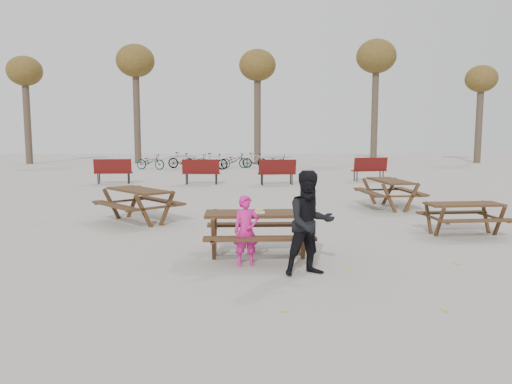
{
  "coord_description": "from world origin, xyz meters",
  "views": [
    {
      "loc": [
        -0.36,
        -8.34,
        2.14
      ],
      "look_at": [
        0.0,
        1.0,
        1.0
      ],
      "focal_mm": 35.0,
      "sensor_mm": 36.0,
      "label": 1
    }
  ],
  "objects_px": {
    "soda_bottle": "(246,209)",
    "food_tray": "(259,212)",
    "main_picnic_table": "(258,223)",
    "picnic_table_east": "(463,219)",
    "child": "(246,231)",
    "picnic_table_far": "(389,194)",
    "picnic_table_north": "(139,206)",
    "adult": "(310,223)"
  },
  "relations": [
    {
      "from": "soda_bottle",
      "to": "food_tray",
      "type": "bearing_deg",
      "value": -10.59
    },
    {
      "from": "main_picnic_table",
      "to": "picnic_table_east",
      "type": "height_order",
      "value": "main_picnic_table"
    },
    {
      "from": "child",
      "to": "picnic_table_east",
      "type": "relative_size",
      "value": 0.74
    },
    {
      "from": "picnic_table_east",
      "to": "picnic_table_far",
      "type": "xyz_separation_m",
      "value": [
        -0.44,
        3.63,
        0.07
      ]
    },
    {
      "from": "child",
      "to": "picnic_table_far",
      "type": "height_order",
      "value": "child"
    },
    {
      "from": "main_picnic_table",
      "to": "picnic_table_far",
      "type": "height_order",
      "value": "picnic_table_far"
    },
    {
      "from": "picnic_table_far",
      "to": "picnic_table_east",
      "type": "bearing_deg",
      "value": -177.53
    },
    {
      "from": "picnic_table_east",
      "to": "food_tray",
      "type": "bearing_deg",
      "value": -161.3
    },
    {
      "from": "child",
      "to": "picnic_table_east",
      "type": "bearing_deg",
      "value": 13.23
    },
    {
      "from": "picnic_table_north",
      "to": "child",
      "type": "bearing_deg",
      "value": -8.4
    },
    {
      "from": "soda_bottle",
      "to": "child",
      "type": "relative_size",
      "value": 0.15
    },
    {
      "from": "soda_bottle",
      "to": "child",
      "type": "distance_m",
      "value": 0.54
    },
    {
      "from": "food_tray",
      "to": "child",
      "type": "bearing_deg",
      "value": -118.24
    },
    {
      "from": "adult",
      "to": "child",
      "type": "bearing_deg",
      "value": 134.64
    },
    {
      "from": "picnic_table_east",
      "to": "picnic_table_far",
      "type": "distance_m",
      "value": 3.66
    },
    {
      "from": "main_picnic_table",
      "to": "adult",
      "type": "distance_m",
      "value": 1.32
    },
    {
      "from": "food_tray",
      "to": "picnic_table_far",
      "type": "xyz_separation_m",
      "value": [
        3.89,
        5.45,
        -0.4
      ]
    },
    {
      "from": "main_picnic_table",
      "to": "picnic_table_east",
      "type": "distance_m",
      "value": 4.68
    },
    {
      "from": "main_picnic_table",
      "to": "picnic_table_far",
      "type": "bearing_deg",
      "value": 53.79
    },
    {
      "from": "food_tray",
      "to": "child",
      "type": "distance_m",
      "value": 0.53
    },
    {
      "from": "picnic_table_north",
      "to": "main_picnic_table",
      "type": "bearing_deg",
      "value": -2.28
    },
    {
      "from": "soda_bottle",
      "to": "picnic_table_far",
      "type": "height_order",
      "value": "soda_bottle"
    },
    {
      "from": "child",
      "to": "picnic_table_far",
      "type": "xyz_separation_m",
      "value": [
        4.12,
        5.87,
        -0.17
      ]
    },
    {
      "from": "adult",
      "to": "picnic_table_north",
      "type": "bearing_deg",
      "value": 112.14
    },
    {
      "from": "child",
      "to": "picnic_table_north",
      "type": "xyz_separation_m",
      "value": [
        -2.48,
        3.97,
        -0.17
      ]
    },
    {
      "from": "food_tray",
      "to": "soda_bottle",
      "type": "height_order",
      "value": "soda_bottle"
    },
    {
      "from": "adult",
      "to": "picnic_table_east",
      "type": "relative_size",
      "value": 1.02
    },
    {
      "from": "adult",
      "to": "picnic_table_far",
      "type": "relative_size",
      "value": 0.85
    },
    {
      "from": "picnic_table_east",
      "to": "picnic_table_far",
      "type": "relative_size",
      "value": 0.83
    },
    {
      "from": "child",
      "to": "soda_bottle",
      "type": "bearing_deg",
      "value": 76.29
    },
    {
      "from": "picnic_table_east",
      "to": "picnic_table_north",
      "type": "height_order",
      "value": "picnic_table_north"
    },
    {
      "from": "main_picnic_table",
      "to": "picnic_table_north",
      "type": "relative_size",
      "value": 0.99
    },
    {
      "from": "soda_bottle",
      "to": "child",
      "type": "xyz_separation_m",
      "value": [
        -0.01,
        -0.46,
        -0.28
      ]
    },
    {
      "from": "child",
      "to": "food_tray",
      "type": "bearing_deg",
      "value": 48.88
    },
    {
      "from": "food_tray",
      "to": "picnic_table_north",
      "type": "relative_size",
      "value": 0.1
    },
    {
      "from": "main_picnic_table",
      "to": "adult",
      "type": "height_order",
      "value": "adult"
    },
    {
      "from": "adult",
      "to": "picnic_table_far",
      "type": "height_order",
      "value": "adult"
    },
    {
      "from": "picnic_table_far",
      "to": "food_tray",
      "type": "bearing_deg",
      "value": 139.97
    },
    {
      "from": "child",
      "to": "picnic_table_far",
      "type": "bearing_deg",
      "value": 42.04
    },
    {
      "from": "food_tray",
      "to": "main_picnic_table",
      "type": "bearing_deg",
      "value": 95.15
    },
    {
      "from": "soda_bottle",
      "to": "adult",
      "type": "relative_size",
      "value": 0.11
    },
    {
      "from": "soda_bottle",
      "to": "main_picnic_table",
      "type": "bearing_deg",
      "value": 18.91
    }
  ]
}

